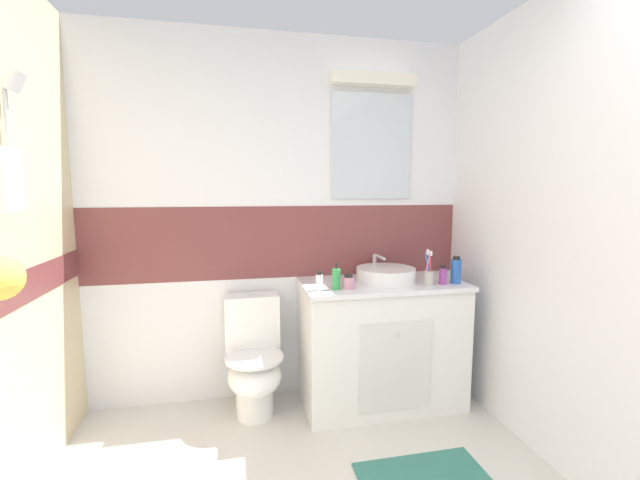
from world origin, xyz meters
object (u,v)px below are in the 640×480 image
object	(u,v)px
sink_basin	(386,274)
hair_gel_jar	(348,282)
toilet	(254,360)
lotion_bottle_short	(443,275)
soap_dispenser	(336,279)
mouthwash_bottle	(456,271)
toothbrush_cup	(429,275)
perfume_flask_small	(319,281)

from	to	relation	value
sink_basin	hair_gel_jar	size ratio (longest dim) A/B	4.75
toilet	lotion_bottle_short	size ratio (longest dim) A/B	6.22
soap_dispenser	lotion_bottle_short	bearing A→B (deg)	-1.07
sink_basin	hair_gel_jar	world-z (taller)	sink_basin
toilet	mouthwash_bottle	bearing A→B (deg)	-7.72
hair_gel_jar	sink_basin	bearing A→B (deg)	27.29
lotion_bottle_short	hair_gel_jar	world-z (taller)	lotion_bottle_short
toothbrush_cup	soap_dispenser	size ratio (longest dim) A/B	1.38
lotion_bottle_short	perfume_flask_small	distance (m)	0.82
hair_gel_jar	perfume_flask_small	bearing A→B (deg)	-177.07
hair_gel_jar	perfume_flask_small	distance (m)	0.19
sink_basin	soap_dispenser	bearing A→B (deg)	-157.73
toothbrush_cup	mouthwash_bottle	distance (m)	0.20
sink_basin	toothbrush_cup	bearing A→B (deg)	-36.33
lotion_bottle_short	hair_gel_jar	size ratio (longest dim) A/B	1.35
perfume_flask_small	mouthwash_bottle	bearing A→B (deg)	0.21
hair_gel_jar	perfume_flask_small	world-z (taller)	perfume_flask_small
toothbrush_cup	sink_basin	bearing A→B (deg)	143.67
soap_dispenser	hair_gel_jar	bearing A→B (deg)	-0.49
lotion_bottle_short	mouthwash_bottle	world-z (taller)	mouthwash_bottle
hair_gel_jar	mouthwash_bottle	world-z (taller)	mouthwash_bottle
toothbrush_cup	mouthwash_bottle	xyz separation A→B (m)	(0.19, 0.00, 0.02)
sink_basin	lotion_bottle_short	world-z (taller)	sink_basin
soap_dispenser	perfume_flask_small	xyz separation A→B (m)	(-0.11, -0.01, -0.01)
toothbrush_cup	toilet	bearing A→B (deg)	170.72
toilet	perfume_flask_small	distance (m)	0.70
mouthwash_bottle	hair_gel_jar	bearing A→B (deg)	179.52
toothbrush_cup	lotion_bottle_short	size ratio (longest dim) A/B	1.86
sink_basin	perfume_flask_small	distance (m)	0.52
toothbrush_cup	perfume_flask_small	xyz separation A→B (m)	(-0.72, 0.00, -0.01)
toothbrush_cup	hair_gel_jar	world-z (taller)	toothbrush_cup
perfume_flask_small	sink_basin	bearing A→B (deg)	18.75
toilet	soap_dispenser	size ratio (longest dim) A/B	4.62
sink_basin	hair_gel_jar	distance (m)	0.35
lotion_bottle_short	perfume_flask_small	xyz separation A→B (m)	(-0.82, 0.00, -0.00)
toothbrush_cup	perfume_flask_small	distance (m)	0.72
lotion_bottle_short	mouthwash_bottle	distance (m)	0.10
soap_dispenser	hair_gel_jar	distance (m)	0.08
sink_basin	perfume_flask_small	size ratio (longest dim) A/B	3.71
mouthwash_bottle	sink_basin	bearing A→B (deg)	158.86
toothbrush_cup	mouthwash_bottle	bearing A→B (deg)	1.44
toilet	toothbrush_cup	distance (m)	1.26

